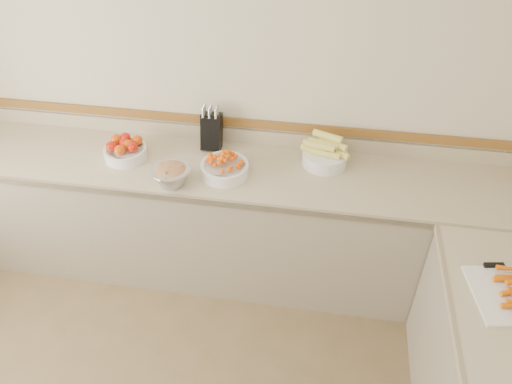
% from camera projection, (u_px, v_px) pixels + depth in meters
% --- Properties ---
extents(back_wall, '(4.00, 0.00, 4.00)m').
position_uv_depth(back_wall, '(218.00, 86.00, 3.15)').
color(back_wall, beige).
rests_on(back_wall, ground_plane).
extents(counter_back, '(4.00, 0.65, 1.08)m').
position_uv_depth(counter_back, '(214.00, 219.00, 3.44)').
color(counter_back, '#BEAE8A').
rests_on(counter_back, ground_plane).
extents(knife_block, '(0.13, 0.16, 0.31)m').
position_uv_depth(knife_block, '(212.00, 130.00, 3.25)').
color(knife_block, black).
rests_on(knife_block, counter_back).
extents(tomato_bowl, '(0.28, 0.28, 0.13)m').
position_uv_depth(tomato_bowl, '(125.00, 150.00, 3.20)').
color(tomato_bowl, white).
rests_on(tomato_bowl, counter_back).
extents(cherry_tomato_bowl, '(0.30, 0.30, 0.16)m').
position_uv_depth(cherry_tomato_bowl, '(224.00, 167.00, 3.06)').
color(cherry_tomato_bowl, white).
rests_on(cherry_tomato_bowl, counter_back).
extents(corn_bowl, '(0.31, 0.29, 0.21)m').
position_uv_depth(corn_bowl, '(325.00, 154.00, 3.14)').
color(corn_bowl, white).
rests_on(corn_bowl, counter_back).
extents(rhubarb_bowl, '(0.24, 0.24, 0.14)m').
position_uv_depth(rhubarb_bowl, '(171.00, 174.00, 2.98)').
color(rhubarb_bowl, '#B2B2BA').
rests_on(rhubarb_bowl, counter_back).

